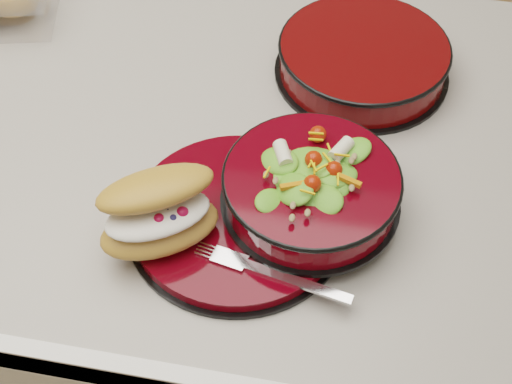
% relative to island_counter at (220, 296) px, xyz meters
% --- Properties ---
extents(island_counter, '(1.24, 0.74, 0.90)m').
position_rel_island_counter_xyz_m(island_counter, '(0.00, 0.00, 0.00)').
color(island_counter, white).
rests_on(island_counter, ground).
extents(dinner_plate, '(0.27, 0.27, 0.02)m').
position_rel_island_counter_xyz_m(dinner_plate, '(0.07, -0.15, 0.46)').
color(dinner_plate, black).
rests_on(dinner_plate, island_counter).
extents(salad_bowl, '(0.22, 0.22, 0.09)m').
position_rel_island_counter_xyz_m(salad_bowl, '(0.16, -0.12, 0.50)').
color(salad_bowl, black).
rests_on(salad_bowl, dinner_plate).
extents(croissant, '(0.16, 0.15, 0.09)m').
position_rel_island_counter_xyz_m(croissant, '(-0.01, -0.20, 0.51)').
color(croissant, gold).
rests_on(croissant, dinner_plate).
extents(fork, '(0.17, 0.05, 0.00)m').
position_rel_island_counter_xyz_m(fork, '(0.13, -0.23, 0.47)').
color(fork, silver).
rests_on(fork, dinner_plate).
extents(extra_bowl, '(0.26, 0.26, 0.05)m').
position_rel_island_counter_xyz_m(extra_bowl, '(0.20, 0.15, 0.48)').
color(extra_bowl, black).
rests_on(extra_bowl, island_counter).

